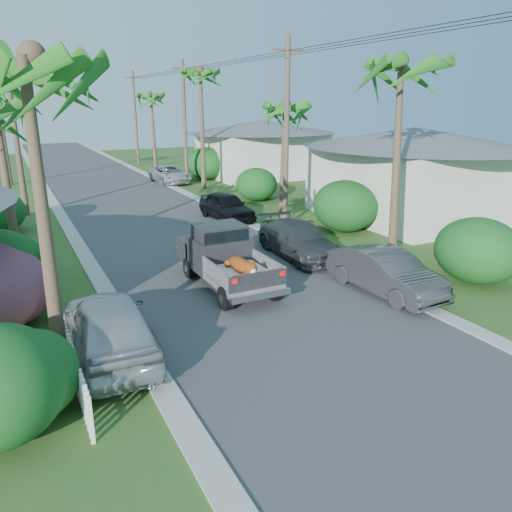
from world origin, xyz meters
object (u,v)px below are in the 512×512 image
house_right_far (261,151)px  utility_pole_c (185,123)px  parked_car_rn (385,272)px  pickup_truck (223,256)px  utility_pole_b (286,134)px  parked_car_rd (170,174)px  palm_l_c (6,65)px  palm_r_c (200,71)px  palm_r_d (151,95)px  house_right_near (413,177)px  parked_car_rf (226,207)px  palm_r_a (405,63)px  palm_r_b (284,105)px  palm_l_a (23,58)px  parked_car_ln (109,326)px  utility_pole_d (135,117)px  parked_car_rm (298,240)px

house_right_far → utility_pole_c: bearing=-164.9°
parked_car_rn → pickup_truck: bearing=139.6°
utility_pole_b → parked_car_rd: bearing=92.8°
palm_l_c → utility_pole_b: bearing=-37.8°
palm_r_c → utility_pole_b: palm_r_c is taller
house_right_far → pickup_truck: bearing=-120.1°
palm_l_c → pickup_truck: bearing=-69.8°
palm_r_d → palm_r_c: bearing=-91.2°
house_right_near → utility_pole_b: bearing=172.3°
pickup_truck → house_right_near: 14.43m
parked_car_rf → pickup_truck: bearing=-116.4°
palm_l_c → house_right_far: (19.00, 8.00, -5.79)m
palm_l_c → palm_r_c: (12.20, 4.00, 0.20)m
parked_car_rn → palm_r_a: bearing=42.8°
parked_car_rd → house_right_near: (8.22, -17.61, 1.56)m
palm_r_b → house_right_far: palm_r_b is taller
parked_car_rf → palm_l_a: size_ratio=0.52×
parked_car_rn → palm_l_c: size_ratio=0.48×
parked_car_ln → palm_r_b: (11.60, 11.72, 5.14)m
palm_r_b → parked_car_rf: bearing=164.5°
palm_r_c → utility_pole_d: size_ratio=1.04×
palm_r_d → utility_pole_d: (-0.90, 3.00, -2.14)m
palm_r_a → palm_r_d: (0.20, 34.00, -0.69)m
pickup_truck → parked_car_rn: pickup_truck is taller
parked_car_rn → palm_r_c: palm_r_c is taller
palm_r_a → palm_l_a: bearing=-166.5°
palm_r_a → house_right_far: palm_r_a is taller
parked_car_rf → utility_pole_c: size_ratio=0.48×
parked_car_rm → palm_r_b: (3.00, 6.58, 5.25)m
parked_car_rf → palm_r_b: bearing=-17.7°
palm_r_a → house_right_near: (6.70, 6.00, -5.20)m
pickup_truck → palm_r_c: palm_r_c is taller
palm_r_a → palm_r_c: 20.01m
parked_car_rn → palm_r_d: bearing=82.5°
palm_l_a → utility_pole_c: 27.74m
parked_car_rf → palm_r_c: (2.60, 10.17, 7.38)m
palm_l_a → utility_pole_b: 15.64m
parked_car_rf → palm_l_a: (-9.80, -12.83, 6.20)m
palm_l_c → palm_r_d: 21.95m
parked_car_rd → parked_car_ln: parked_car_ln is taller
parked_car_rm → parked_car_rd: (1.18, 21.19, -0.03)m
parked_car_rm → utility_pole_c: 20.06m
pickup_truck → parked_car_ln: (-4.57, -3.58, -0.20)m
pickup_truck → palm_r_a: bearing=-7.3°
parked_car_rd → utility_pole_d: bearing=83.1°
pickup_truck → house_right_near: house_right_near is taller
parked_car_rd → utility_pole_c: size_ratio=0.53×
parked_car_rn → parked_car_rd: 26.06m
parked_car_rn → palm_r_d: (2.52, 36.44, 6.01)m
palm_l_c → utility_pole_b: 15.05m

